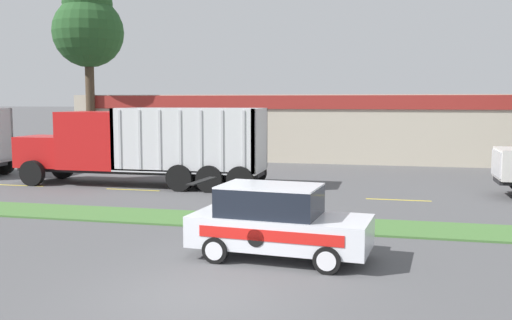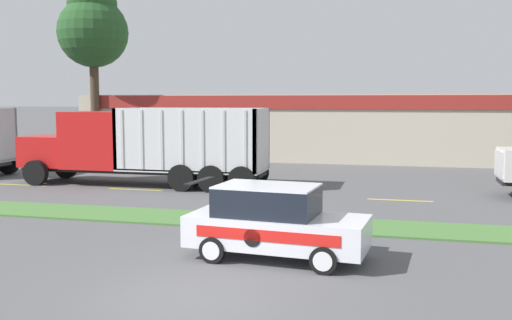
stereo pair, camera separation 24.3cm
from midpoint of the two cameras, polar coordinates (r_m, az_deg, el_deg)
name	(u,v)px [view 1 (the left image)]	position (r m, az deg, el deg)	size (l,w,h in m)	color
ground_plane	(201,296)	(11.28, -6.18, -13.35)	(600.00, 600.00, 0.00)	#515154
grass_verge	(271,222)	(17.47, 1.09, -6.24)	(120.00, 2.15, 0.06)	#477538
centre_line_2	(19,185)	(27.21, -22.81, -2.35)	(2.40, 0.14, 0.01)	yellow
centre_line_3	(133,190)	(24.46, -12.49, -2.92)	(2.40, 0.14, 0.01)	yellow
centre_line_4	(258,195)	(22.67, -0.06, -3.47)	(2.40, 0.14, 0.01)	yellow
centre_line_5	(398,200)	(22.10, 13.74, -3.89)	(2.40, 0.14, 0.01)	yellow
dump_truck_mid	(119,148)	(25.93, -13.83, 1.21)	(11.20, 2.70, 3.40)	black
rally_car	(277,222)	(13.51, 1.59, -6.19)	(4.34, 2.18, 1.78)	silver
store_building_backdrop	(399,126)	(39.36, 13.92, 3.35)	(41.05, 12.10, 4.07)	#BCB29E
tree_behind_centre	(88,26)	(38.19, -16.62, 12.71)	(4.41, 4.41, 11.32)	#473828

